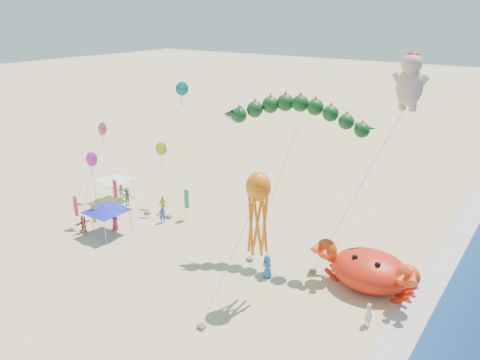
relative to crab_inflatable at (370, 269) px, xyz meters
The scene contains 11 objects.
ground 9.14m from the crab_inflatable, 157.84° to the right, with size 320.00×320.00×0.00m, color #D1B784.
foam_strip 5.19m from the crab_inflatable, 43.00° to the right, with size 320.00×320.00×0.00m, color silver.
crab_inflatable is the anchor object (origin of this frame).
dragon_kite 12.23m from the crab_inflatable, 168.84° to the left, with size 11.17×6.39×12.54m.
cherub_kite 14.21m from the crab_inflatable, 95.66° to the left, with size 4.74×8.28×16.08m.
octopus_kite 9.77m from the crab_inflatable, 136.37° to the right, with size 2.00×5.90×9.19m.
canopy_blue 22.75m from the crab_inflatable, 166.89° to the right, with size 3.43×3.43×2.71m.
canopy_white 27.83m from the crab_inflatable, behind, with size 3.33×3.33×2.71m.
feather_flags 23.45m from the crab_inflatable, behind, with size 8.09×7.21×3.20m.
beachgoers 20.22m from the crab_inflatable, behind, with size 30.23×8.75×1.88m.
small_kites 25.08m from the crab_inflatable, behind, with size 9.62×11.63×12.55m.
Camera 1 is at (17.64, -25.76, 18.85)m, focal length 35.00 mm.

